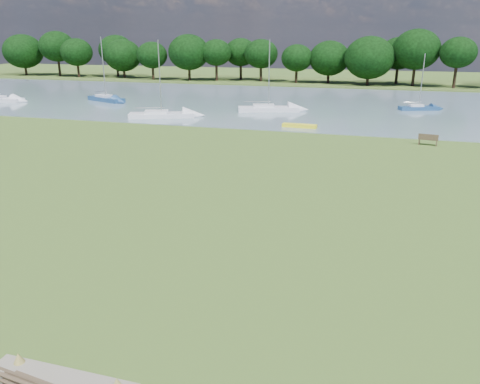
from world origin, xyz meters
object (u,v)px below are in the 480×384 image
(sailboat_2, at_px, (161,113))
(sailboat_1, at_px, (106,97))
(riverbank_bench, at_px, (428,140))
(sailboat_0, at_px, (418,107))
(kayak, at_px, (299,126))
(sailboat_3, at_px, (268,107))

(sailboat_2, bearing_deg, sailboat_1, 121.37)
(riverbank_bench, bearing_deg, sailboat_0, 98.17)
(kayak, distance_m, sailboat_0, 19.49)
(sailboat_1, distance_m, sailboat_2, 16.56)
(sailboat_0, bearing_deg, riverbank_bench, -112.37)
(riverbank_bench, xyz_separation_m, sailboat_3, (-16.89, 13.89, 0.04))
(sailboat_2, height_order, sailboat_3, sailboat_3)
(sailboat_3, bearing_deg, riverbank_bench, -57.54)
(kayak, distance_m, sailboat_1, 31.16)
(sailboat_0, bearing_deg, sailboat_3, 178.41)
(riverbank_bench, xyz_separation_m, sailboat_2, (-27.22, 6.26, 0.01))
(kayak, xyz_separation_m, sailboat_2, (-15.72, 1.63, 0.27))
(kayak, height_order, sailboat_2, sailboat_2)
(kayak, distance_m, sailboat_2, 15.81)
(kayak, bearing_deg, sailboat_3, 123.15)
(riverbank_bench, bearing_deg, sailboat_3, 150.04)
(kayak, height_order, sailboat_3, sailboat_3)
(sailboat_3, bearing_deg, sailboat_2, -161.66)
(riverbank_bench, distance_m, sailboat_3, 21.87)
(sailboat_2, xyz_separation_m, sailboat_3, (10.33, 7.63, 0.03))
(sailboat_0, bearing_deg, kayak, -148.89)
(sailboat_0, relative_size, sailboat_2, 0.81)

